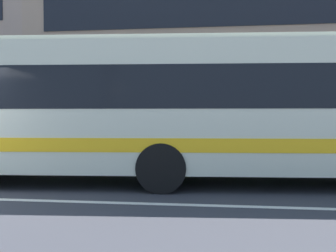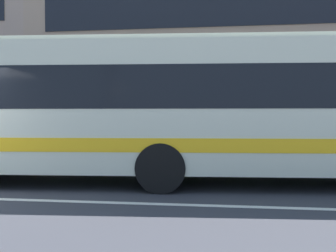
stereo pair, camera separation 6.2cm
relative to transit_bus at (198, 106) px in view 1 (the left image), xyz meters
The scene contains 3 objects.
hedge_row_far 7.30m from the transit_bus, 151.76° to the left, with size 22.06×1.10×0.76m, color #2C6327.
apartment_block_right 13.07m from the transit_bus, 67.98° to the left, with size 25.17×9.68×10.71m.
transit_bus is the anchor object (origin of this frame).
Camera 1 is at (5.32, -6.41, 1.54)m, focal length 40.09 mm.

